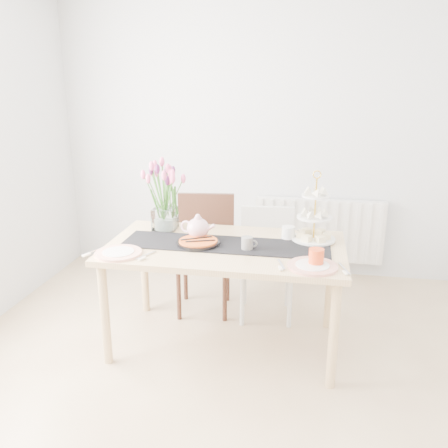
% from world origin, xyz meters
% --- Properties ---
extents(room_shell, '(4.50, 4.50, 4.50)m').
position_xyz_m(room_shell, '(0.00, 0.00, 1.30)').
color(room_shell, tan).
rests_on(room_shell, ground).
extents(radiator, '(1.20, 0.08, 0.60)m').
position_xyz_m(radiator, '(0.50, 2.19, 0.45)').
color(radiator, white).
rests_on(radiator, room_shell).
extents(dining_table, '(1.60, 0.90, 0.75)m').
position_xyz_m(dining_table, '(-0.15, 0.79, 0.67)').
color(dining_table, tan).
rests_on(dining_table, ground).
extents(chair_brown, '(0.51, 0.51, 0.93)m').
position_xyz_m(chair_brown, '(-0.42, 1.36, 0.55)').
color(chair_brown, '#321912').
rests_on(chair_brown, ground).
extents(chair_white, '(0.46, 0.46, 0.85)m').
position_xyz_m(chair_white, '(0.09, 1.35, 0.50)').
color(chair_white, silver).
rests_on(chair_white, ground).
extents(table_runner, '(1.40, 0.35, 0.01)m').
position_xyz_m(table_runner, '(-0.15, 0.79, 0.75)').
color(table_runner, black).
rests_on(table_runner, dining_table).
extents(tulip_vase, '(0.61, 0.61, 0.52)m').
position_xyz_m(tulip_vase, '(-0.65, 1.05, 1.08)').
color(tulip_vase, silver).
rests_on(tulip_vase, dining_table).
extents(cake_stand, '(0.30, 0.30, 0.44)m').
position_xyz_m(cake_stand, '(0.44, 0.99, 0.88)').
color(cake_stand, gold).
rests_on(cake_stand, dining_table).
extents(teapot, '(0.29, 0.25, 0.17)m').
position_xyz_m(teapot, '(-0.36, 0.89, 0.83)').
color(teapot, silver).
rests_on(teapot, dining_table).
extents(cream_jug, '(0.10, 0.10, 0.09)m').
position_xyz_m(cream_jug, '(0.26, 0.99, 0.80)').
color(cream_jug, silver).
rests_on(cream_jug, dining_table).
extents(tart_tin, '(0.29, 0.29, 0.04)m').
position_xyz_m(tart_tin, '(-0.33, 0.75, 0.77)').
color(tart_tin, black).
rests_on(tart_tin, dining_table).
extents(mug_grey, '(0.08, 0.08, 0.09)m').
position_xyz_m(mug_grey, '(0.01, 0.72, 0.79)').
color(mug_grey, slate).
rests_on(mug_grey, dining_table).
extents(mug_orange, '(0.12, 0.12, 0.11)m').
position_xyz_m(mug_orange, '(0.45, 0.52, 0.80)').
color(mug_orange, '#ED451A').
rests_on(mug_orange, dining_table).
extents(plate_left, '(0.40, 0.40, 0.02)m').
position_xyz_m(plate_left, '(-0.79, 0.49, 0.76)').
color(plate_left, white).
rests_on(plate_left, dining_table).
extents(plate_right, '(0.37, 0.37, 0.02)m').
position_xyz_m(plate_right, '(0.43, 0.49, 0.76)').
color(plate_right, silver).
rests_on(plate_right, dining_table).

